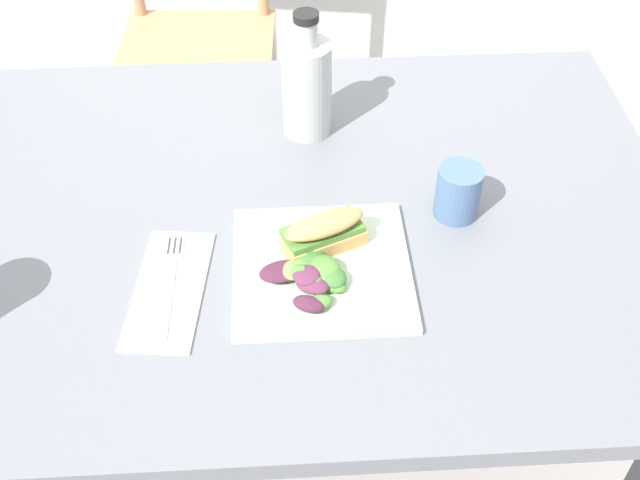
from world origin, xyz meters
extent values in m
cube|color=slate|center=(-0.03, 0.14, 0.72)|extent=(1.16, 0.83, 0.03)
cube|color=#2D2D33|center=(-0.54, 0.49, 0.35)|extent=(0.07, 0.07, 0.71)
cube|color=#2D2D33|center=(0.48, 0.49, 0.35)|extent=(0.07, 0.07, 0.71)
cylinder|color=tan|center=(-0.43, 0.94, 0.21)|extent=(0.03, 0.03, 0.43)
cylinder|color=tan|center=(-0.09, 0.92, 0.21)|extent=(0.03, 0.03, 0.43)
cylinder|color=tan|center=(-0.41, 1.28, 0.21)|extent=(0.03, 0.03, 0.43)
cylinder|color=tan|center=(-0.07, 1.26, 0.21)|extent=(0.03, 0.03, 0.43)
cube|color=tan|center=(-0.25, 1.10, 0.44)|extent=(0.42, 0.42, 0.02)
cube|color=beige|center=(0.02, 0.02, 0.74)|extent=(0.24, 0.24, 0.01)
cube|color=tan|center=(0.02, 0.05, 0.76)|extent=(0.12, 0.09, 0.02)
cube|color=#518438|center=(0.02, 0.06, 0.78)|extent=(0.12, 0.09, 0.01)
ellipsoid|color=tan|center=(0.02, 0.05, 0.79)|extent=(0.12, 0.09, 0.02)
ellipsoid|color=#518438|center=(0.03, -0.02, 0.76)|extent=(0.04, 0.04, 0.02)
ellipsoid|color=#84A84C|center=(0.02, -0.01, 0.76)|extent=(0.05, 0.07, 0.01)
ellipsoid|color=#602D47|center=(0.00, -0.03, 0.76)|extent=(0.05, 0.05, 0.01)
ellipsoid|color=#4C2338|center=(-0.04, 0.00, 0.76)|extent=(0.07, 0.05, 0.01)
ellipsoid|color=#4C2338|center=(-0.01, -0.06, 0.76)|extent=(0.05, 0.04, 0.02)
ellipsoid|color=#3D7033|center=(0.00, 0.02, 0.76)|extent=(0.05, 0.05, 0.02)
ellipsoid|color=#3D7033|center=(0.03, -0.02, 0.76)|extent=(0.04, 0.04, 0.02)
ellipsoid|color=#518438|center=(0.02, 0.00, 0.77)|extent=(0.05, 0.06, 0.01)
ellipsoid|color=#518438|center=(0.01, -0.06, 0.76)|extent=(0.04, 0.03, 0.01)
ellipsoid|color=#6B9E47|center=(-0.02, 0.00, 0.76)|extent=(0.05, 0.05, 0.01)
ellipsoid|color=#518438|center=(-0.01, -0.01, 0.77)|extent=(0.06, 0.06, 0.01)
ellipsoid|color=#4C2338|center=(0.00, 0.03, 0.76)|extent=(0.04, 0.06, 0.01)
ellipsoid|color=#602D47|center=(-0.01, -0.02, 0.77)|extent=(0.05, 0.05, 0.01)
ellipsoid|color=#602D47|center=(0.02, 0.00, 0.77)|extent=(0.04, 0.05, 0.01)
cube|color=silver|center=(-0.19, -0.01, 0.74)|extent=(0.11, 0.22, 0.00)
cube|color=silver|center=(-0.19, -0.03, 0.75)|extent=(0.02, 0.14, 0.00)
cube|color=silver|center=(-0.19, 0.06, 0.75)|extent=(0.03, 0.05, 0.00)
cube|color=#38383D|center=(-0.18, 0.07, 0.75)|extent=(0.00, 0.03, 0.00)
cube|color=#38383D|center=(-0.19, 0.07, 0.75)|extent=(0.00, 0.03, 0.00)
cube|color=#38383D|center=(-0.20, 0.07, 0.75)|extent=(0.00, 0.03, 0.00)
cylinder|color=#472819|center=(0.01, 0.34, 0.80)|extent=(0.07, 0.07, 0.11)
cylinder|color=#B2BCB7|center=(0.01, 0.34, 0.82)|extent=(0.08, 0.08, 0.16)
cylinder|color=#B2BCB7|center=(0.01, 0.34, 0.92)|extent=(0.04, 0.04, 0.04)
cylinder|color=black|center=(0.01, 0.34, 0.94)|extent=(0.04, 0.04, 0.01)
cylinder|color=#4C6B93|center=(0.22, 0.12, 0.78)|extent=(0.07, 0.07, 0.08)
camera|label=1|loc=(-0.03, -0.72, 1.52)|focal=44.10mm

